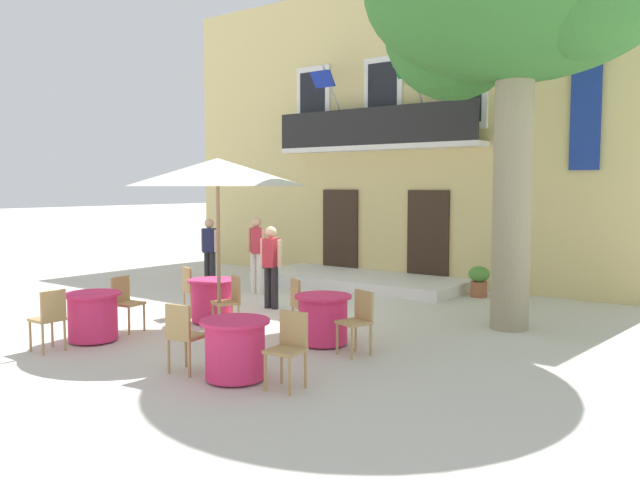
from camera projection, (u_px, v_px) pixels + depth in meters
ground_plane at (276, 314)px, 12.16m from camera, size 120.00×120.00×0.00m
building_facade at (422, 137)px, 17.85m from camera, size 13.00×5.09×7.50m
entrance_step_platform at (359, 280)px, 15.73m from camera, size 5.29×2.15×0.25m
cafe_table_near_tree at (93, 316)px, 10.03m from camera, size 0.86×0.86×0.76m
cafe_chair_near_tree_0 at (50, 316)px, 9.37m from camera, size 0.40×0.40×0.91m
cafe_chair_near_tree_1 at (125, 300)px, 10.70m from camera, size 0.45×0.45×0.91m
cafe_table_middle at (213, 300)px, 11.43m from camera, size 0.86×0.86×0.76m
cafe_chair_middle_0 at (192, 287)px, 12.01m from camera, size 0.51×0.51×0.91m
cafe_chair_middle_1 at (230, 299)px, 10.78m from camera, size 0.54×0.54×0.91m
cafe_table_front at (235, 349)px, 8.02m from camera, size 0.86×0.86×0.76m
cafe_chair_front_0 at (183, 333)px, 8.30m from camera, size 0.46×0.46×0.91m
cafe_chair_front_1 at (289, 344)px, 7.69m from camera, size 0.44×0.44×0.91m
cafe_table_far_side at (323, 319)px, 9.82m from camera, size 0.86×0.86×0.76m
cafe_chair_far_side_0 at (358, 318)px, 9.25m from camera, size 0.50×0.50×0.91m
cafe_chair_far_side_1 at (302, 302)px, 10.48m from camera, size 0.55×0.55×0.91m
cafe_umbrella at (217, 173)px, 10.52m from camera, size 2.90×2.90×2.85m
ground_planter_left at (263, 263)px, 17.40m from camera, size 0.45×0.45×0.63m
ground_planter_right at (479, 280)px, 14.05m from camera, size 0.46×0.46×0.66m
pedestrian_near_entrance at (256, 251)px, 14.37m from camera, size 0.53×0.39×1.71m
pedestrian_mid_plaza at (271, 262)px, 12.68m from camera, size 0.53×0.39×1.62m
pedestrian_by_tree at (210, 249)px, 15.21m from camera, size 0.53×0.40×1.64m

